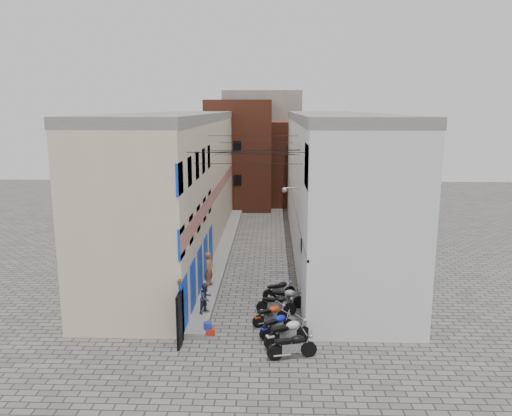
# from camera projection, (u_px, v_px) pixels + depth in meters

# --- Properties ---
(ground) EXTENTS (90.00, 90.00, 0.00)m
(ground) POSITION_uv_depth(u_px,v_px,m) (244.00, 340.00, 20.38)
(ground) COLOR #595754
(ground) RESTS_ON ground
(plinth) EXTENTS (0.90, 26.00, 0.25)m
(plinth) POSITION_uv_depth(u_px,v_px,m) (224.00, 249.00, 33.15)
(plinth) COLOR slate
(plinth) RESTS_ON ground
(building_left) EXTENTS (5.10, 27.00, 9.00)m
(building_left) POSITION_uv_depth(u_px,v_px,m) (179.00, 183.00, 32.33)
(building_left) COLOR beige
(building_left) RESTS_ON ground
(building_right) EXTENTS (5.94, 26.00, 9.00)m
(building_right) POSITION_uv_depth(u_px,v_px,m) (333.00, 184.00, 32.04)
(building_right) COLOR silver
(building_right) RESTS_ON ground
(building_far_brick_left) EXTENTS (6.00, 6.00, 10.00)m
(building_far_brick_left) POSITION_uv_depth(u_px,v_px,m) (240.00, 154.00, 46.87)
(building_far_brick_left) COLOR brown
(building_far_brick_left) RESTS_ON ground
(building_far_brick_right) EXTENTS (5.00, 6.00, 8.00)m
(building_far_brick_right) POSITION_uv_depth(u_px,v_px,m) (292.00, 163.00, 48.87)
(building_far_brick_right) COLOR brown
(building_far_brick_right) RESTS_ON ground
(building_far_concrete) EXTENTS (8.00, 5.00, 11.00)m
(building_far_concrete) POSITION_uv_depth(u_px,v_px,m) (262.00, 144.00, 52.59)
(building_far_concrete) COLOR slate
(building_far_concrete) RESTS_ON ground
(far_shopfront) EXTENTS (2.00, 0.30, 2.40)m
(far_shopfront) POSITION_uv_depth(u_px,v_px,m) (260.00, 200.00, 44.82)
(far_shopfront) COLOR black
(far_shopfront) RESTS_ON ground
(overhead_wires) EXTENTS (5.80, 13.02, 1.32)m
(overhead_wires) POSITION_uv_depth(u_px,v_px,m) (252.00, 150.00, 26.45)
(overhead_wires) COLOR black
(overhead_wires) RESTS_ON ground
(motorcycle_a) EXTENTS (2.04, 1.04, 1.13)m
(motorcycle_a) POSITION_uv_depth(u_px,v_px,m) (292.00, 345.00, 18.81)
(motorcycle_a) COLOR black
(motorcycle_a) RESTS_ON ground
(motorcycle_b) EXTENTS (2.18, 1.59, 1.22)m
(motorcycle_b) POSITION_uv_depth(u_px,v_px,m) (288.00, 331.00, 19.82)
(motorcycle_b) COLOR silver
(motorcycle_b) RESTS_ON ground
(motorcycle_c) EXTENTS (1.72, 1.58, 1.03)m
(motorcycle_c) POSITION_uv_depth(u_px,v_px,m) (277.00, 324.00, 20.73)
(motorcycle_c) COLOR #0D1ACC
(motorcycle_c) RESTS_ON ground
(motorcycle_d) EXTENTS (1.81, 1.36, 1.02)m
(motorcycle_d) POSITION_uv_depth(u_px,v_px,m) (271.00, 314.00, 21.76)
(motorcycle_d) COLOR #BA360D
(motorcycle_d) RESTS_ON ground
(motorcycle_e) EXTENTS (1.90, 0.78, 1.07)m
(motorcycle_e) POSITION_uv_depth(u_px,v_px,m) (276.00, 303.00, 22.86)
(motorcycle_e) COLOR black
(motorcycle_e) RESTS_ON ground
(motorcycle_f) EXTENTS (1.93, 0.78, 1.09)m
(motorcycle_f) POSITION_uv_depth(u_px,v_px,m) (286.00, 297.00, 23.62)
(motorcycle_f) COLOR #A0A0A4
(motorcycle_f) RESTS_ON ground
(motorcycle_g) EXTENTS (1.83, 1.25, 1.02)m
(motorcycle_g) POSITION_uv_depth(u_px,v_px,m) (279.00, 289.00, 24.76)
(motorcycle_g) COLOR black
(motorcycle_g) RESTS_ON ground
(person_a) EXTENTS (0.61, 0.76, 1.79)m
(person_a) POSITION_uv_depth(u_px,v_px,m) (209.00, 269.00, 25.74)
(person_a) COLOR #9C5E39
(person_a) RESTS_ON plinth
(person_b) EXTENTS (0.82, 0.85, 1.39)m
(person_b) POSITION_uv_depth(u_px,v_px,m) (206.00, 298.00, 22.39)
(person_b) COLOR #2D2F44
(person_b) RESTS_ON plinth
(water_jug_near) EXTENTS (0.40, 0.40, 0.53)m
(water_jug_near) POSITION_uv_depth(u_px,v_px,m) (208.00, 329.00, 20.86)
(water_jug_near) COLOR blue
(water_jug_near) RESTS_ON ground
(water_jug_far) EXTENTS (0.36, 0.36, 0.54)m
(water_jug_far) POSITION_uv_depth(u_px,v_px,m) (208.00, 328.00, 20.86)
(water_jug_far) COLOR #212FA5
(water_jug_far) RESTS_ON ground
(red_crate) EXTENTS (0.46, 0.37, 0.26)m
(red_crate) POSITION_uv_depth(u_px,v_px,m) (210.00, 332.00, 20.89)
(red_crate) COLOR red
(red_crate) RESTS_ON ground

